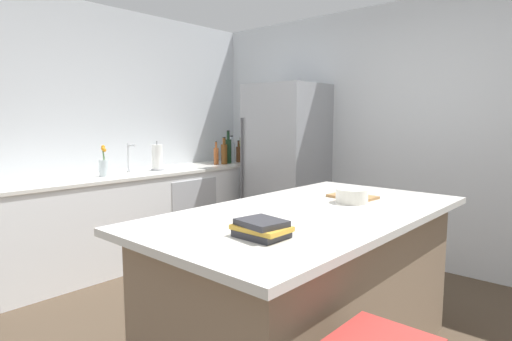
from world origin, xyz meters
TOP-DOWN VIEW (x-y plane):
  - wall_rear at (0.00, 2.25)m, footprint 6.00×0.10m
  - wall_left at (-2.45, 0.00)m, footprint 0.10×6.00m
  - counter_run_left at (-2.08, 0.58)m, footprint 0.68×3.07m
  - kitchen_island at (0.31, 0.11)m, footprint 1.11×2.09m
  - refrigerator at (-1.21, 1.85)m, footprint 0.78×0.72m
  - sink_faucet at (-2.12, 0.42)m, footprint 0.15×0.05m
  - flower_vase at (-2.04, 0.10)m, footprint 0.10×0.10m
  - paper_towel_roll at (-2.07, 0.72)m, footprint 0.14×0.14m
  - olive_oil_bottle at (-2.08, 2.01)m, footprint 0.06×0.06m
  - syrup_bottle at (-2.02, 1.91)m, footprint 0.06×0.06m
  - soda_bottle at (-2.05, 1.81)m, footprint 0.08×0.08m
  - wine_bottle at (-2.02, 1.72)m, footprint 0.08×0.08m
  - whiskey_bottle at (-1.99, 1.63)m, footprint 0.08×0.08m
  - vinegar_bottle at (-2.03, 1.53)m, footprint 0.06×0.06m
  - cookbook_stack at (0.47, -0.50)m, footprint 0.25×0.20m
  - mixing_bowl at (0.38, 0.47)m, footprint 0.20×0.20m
  - cutting_board at (0.30, 0.62)m, footprint 0.31×0.22m

SIDE VIEW (x-z plane):
  - counter_run_left at x=-2.08m, z-range 0.00..0.91m
  - kitchen_island at x=0.31m, z-range 0.01..0.93m
  - refrigerator at x=-1.21m, z-range 0.00..1.83m
  - cutting_board at x=0.30m, z-range 0.92..0.94m
  - cookbook_stack at x=0.47m, z-range 0.92..1.00m
  - mixing_bowl at x=0.38m, z-range 0.92..1.01m
  - flower_vase at x=-2.04m, z-range 0.86..1.16m
  - syrup_bottle at x=-2.02m, z-range 0.88..1.16m
  - vinegar_bottle at x=-2.03m, z-range 0.88..1.16m
  - olive_oil_bottle at x=-2.08m, z-range 0.88..1.19m
  - whiskey_bottle at x=-1.99m, z-range 0.88..1.21m
  - paper_towel_roll at x=-2.07m, z-range 0.89..1.20m
  - soda_bottle at x=-2.05m, z-range 0.88..1.22m
  - sink_faucet at x=-2.12m, z-range 0.92..1.22m
  - wine_bottle at x=-2.02m, z-range 0.87..1.28m
  - wall_rear at x=0.00m, z-range 0.00..2.60m
  - wall_left at x=-2.45m, z-range 0.00..2.60m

